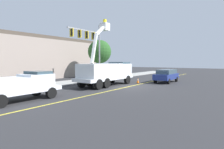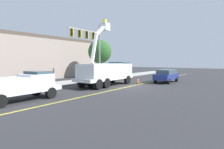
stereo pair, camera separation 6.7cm
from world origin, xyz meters
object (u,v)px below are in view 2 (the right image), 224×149
Objects in this scene: passing_minivan at (167,75)px; traffic_signal_mast at (90,41)px; service_pickup_truck at (20,85)px; traffic_cone_mid_front at (138,81)px; utility_bucket_truck at (107,71)px.

traffic_signal_mast is at bearing 117.92° from passing_minivan.
service_pickup_truck is at bearing -160.36° from traffic_signal_mast.
service_pickup_truck reaches higher than passing_minivan.
traffic_cone_mid_front is at bearing -75.07° from traffic_signal_mast.
traffic_signal_mast reaches higher than traffic_cone_mid_front.
utility_bucket_truck reaches higher than service_pickup_truck.
utility_bucket_truck is 8.39m from passing_minivan.
traffic_signal_mast is (2.24, 4.46, 3.86)m from utility_bucket_truck.
traffic_signal_mast is (-1.71, 6.42, 5.15)m from traffic_cone_mid_front.
utility_bucket_truck is 1.71× the size of passing_minivan.
traffic_signal_mast reaches higher than passing_minivan.
traffic_cone_mid_front is (14.31, -1.93, -0.78)m from service_pickup_truck.
utility_bucket_truck is at bearing 146.98° from passing_minivan.
service_pickup_truck is 0.70× the size of traffic_signal_mast.
passing_minivan is 6.92× the size of traffic_cone_mid_front.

